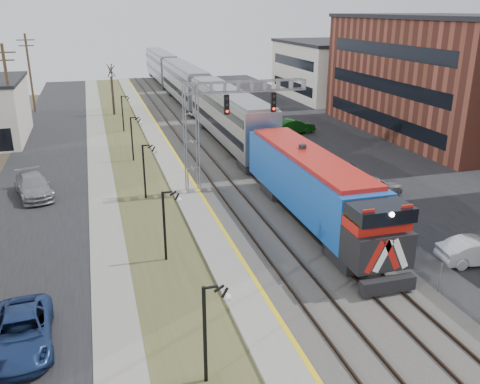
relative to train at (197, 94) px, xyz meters
name	(u,v)px	position (x,y,z in m)	size (l,w,h in m)	color
street_west	(43,178)	(-17.00, -20.67, -2.90)	(7.00, 120.00, 0.04)	black
sidewalk	(100,173)	(-12.50, -20.67, -2.88)	(2.00, 120.00, 0.08)	gray
grass_median	(137,170)	(-9.50, -20.67, -2.89)	(4.00, 120.00, 0.06)	#484A27
platform	(172,166)	(-6.50, -20.67, -2.80)	(2.00, 120.00, 0.24)	gray
ballast_bed	(228,162)	(-1.50, -20.67, -2.82)	(8.00, 120.00, 0.20)	#595651
parking_lot	(349,153)	(10.50, -20.67, -2.90)	(16.00, 120.00, 0.04)	black
platform_edge	(182,164)	(-5.62, -20.67, -2.67)	(0.24, 120.00, 0.01)	gold
track_near	(206,162)	(-3.50, -20.67, -2.64)	(1.58, 120.00, 0.15)	#2D2119
track_far	(244,159)	(0.00, -20.67, -2.64)	(1.58, 120.00, 0.15)	#2D2119
train	(197,94)	(0.00, 0.00, 0.00)	(3.00, 85.85, 5.33)	blue
signal_gantry	(215,118)	(-4.28, -27.68, 2.67)	(9.00, 1.07, 8.15)	gray
lampposts	(164,225)	(-9.50, -37.39, -0.92)	(0.14, 62.14, 4.00)	black
fence	(272,151)	(2.70, -20.67, -2.12)	(0.04, 120.00, 1.60)	gray
bare_trees	(28,136)	(-18.16, -16.76, -0.22)	(12.30, 42.30, 5.95)	#382D23
car_lot_b	(478,251)	(6.56, -42.69, -2.21)	(1.50, 4.30, 1.42)	#B8B8B8
car_lot_d	(328,168)	(5.37, -26.69, -2.17)	(2.09, 5.13, 1.49)	navy
car_lot_e	(372,187)	(6.37, -31.95, -2.12)	(1.89, 4.69, 1.60)	gray
car_lot_f	(293,127)	(8.24, -11.94, -2.12)	(1.70, 4.88, 1.61)	#0A360C
car_street_a	(22,333)	(-16.17, -43.63, -2.22)	(2.33, 5.06, 1.41)	navy
car_street_b	(33,186)	(-17.28, -24.99, -2.14)	(2.18, 5.37, 1.56)	gray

